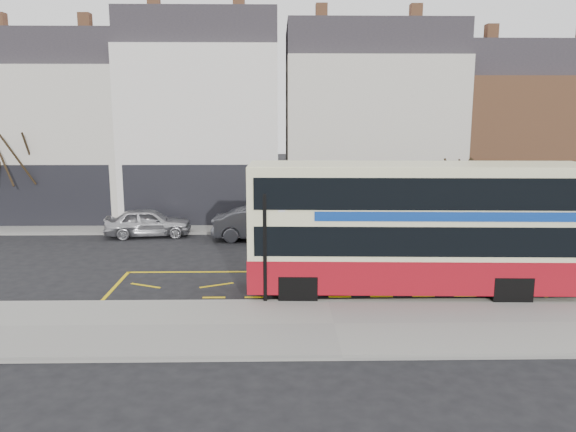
{
  "coord_description": "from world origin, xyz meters",
  "views": [
    {
      "loc": [
        -1.52,
        -16.68,
        5.84
      ],
      "look_at": [
        -1.17,
        2.0,
        2.31
      ],
      "focal_mm": 35.0,
      "sensor_mm": 36.0,
      "label": 1
    }
  ],
  "objects_px": {
    "bus_stop_post": "(267,238)",
    "street_tree_left": "(15,144)",
    "double_decker_bus": "(417,227)",
    "car_silver": "(148,222)",
    "car_grey": "(262,224)",
    "car_white": "(529,219)",
    "street_tree_right": "(457,167)"
  },
  "relations": [
    {
      "from": "double_decker_bus",
      "to": "car_silver",
      "type": "distance_m",
      "value": 13.62
    },
    {
      "from": "double_decker_bus",
      "to": "bus_stop_post",
      "type": "xyz_separation_m",
      "value": [
        -4.72,
        -0.99,
        -0.11
      ]
    },
    {
      "from": "double_decker_bus",
      "to": "bus_stop_post",
      "type": "height_order",
      "value": "double_decker_bus"
    },
    {
      "from": "double_decker_bus",
      "to": "car_silver",
      "type": "relative_size",
      "value": 2.69
    },
    {
      "from": "car_grey",
      "to": "street_tree_right",
      "type": "bearing_deg",
      "value": -73.45
    },
    {
      "from": "bus_stop_post",
      "to": "car_white",
      "type": "relative_size",
      "value": 0.62
    },
    {
      "from": "street_tree_right",
      "to": "car_white",
      "type": "bearing_deg",
      "value": -27.57
    },
    {
      "from": "bus_stop_post",
      "to": "car_silver",
      "type": "xyz_separation_m",
      "value": [
        -5.75,
        9.57,
        -1.43
      ]
    },
    {
      "from": "car_silver",
      "to": "car_grey",
      "type": "height_order",
      "value": "car_grey"
    },
    {
      "from": "bus_stop_post",
      "to": "car_grey",
      "type": "relative_size",
      "value": 0.73
    },
    {
      "from": "car_silver",
      "to": "car_white",
      "type": "height_order",
      "value": "car_white"
    },
    {
      "from": "street_tree_left",
      "to": "car_silver",
      "type": "bearing_deg",
      "value": -16.12
    },
    {
      "from": "double_decker_bus",
      "to": "street_tree_right",
      "type": "xyz_separation_m",
      "value": [
        4.47,
        10.15,
        0.86
      ]
    },
    {
      "from": "car_silver",
      "to": "street_tree_left",
      "type": "xyz_separation_m",
      "value": [
        -6.79,
        1.96,
        3.53
      ]
    },
    {
      "from": "double_decker_bus",
      "to": "street_tree_right",
      "type": "relative_size",
      "value": 2.35
    },
    {
      "from": "car_grey",
      "to": "car_white",
      "type": "bearing_deg",
      "value": -83.82
    },
    {
      "from": "double_decker_bus",
      "to": "street_tree_left",
      "type": "relative_size",
      "value": 1.72
    },
    {
      "from": "bus_stop_post",
      "to": "car_grey",
      "type": "xyz_separation_m",
      "value": [
        -0.39,
        8.78,
        -1.36
      ]
    },
    {
      "from": "bus_stop_post",
      "to": "street_tree_left",
      "type": "relative_size",
      "value": 0.53
    },
    {
      "from": "car_silver",
      "to": "car_white",
      "type": "relative_size",
      "value": 0.75
    },
    {
      "from": "bus_stop_post",
      "to": "car_silver",
      "type": "height_order",
      "value": "bus_stop_post"
    },
    {
      "from": "street_tree_left",
      "to": "car_grey",
      "type": "bearing_deg",
      "value": -12.77
    },
    {
      "from": "car_grey",
      "to": "street_tree_right",
      "type": "xyz_separation_m",
      "value": [
        9.58,
        2.37,
        2.34
      ]
    },
    {
      "from": "bus_stop_post",
      "to": "car_white",
      "type": "distance_m",
      "value": 15.59
    },
    {
      "from": "double_decker_bus",
      "to": "bus_stop_post",
      "type": "relative_size",
      "value": 3.23
    },
    {
      "from": "double_decker_bus",
      "to": "car_white",
      "type": "height_order",
      "value": "double_decker_bus"
    },
    {
      "from": "car_silver",
      "to": "street_tree_right",
      "type": "height_order",
      "value": "street_tree_right"
    },
    {
      "from": "bus_stop_post",
      "to": "street_tree_right",
      "type": "height_order",
      "value": "street_tree_right"
    },
    {
      "from": "car_silver",
      "to": "car_white",
      "type": "distance_m",
      "value": 18.0
    },
    {
      "from": "car_white",
      "to": "street_tree_left",
      "type": "xyz_separation_m",
      "value": [
        -24.79,
        1.98,
        3.44
      ]
    },
    {
      "from": "double_decker_bus",
      "to": "street_tree_right",
      "type": "height_order",
      "value": "street_tree_right"
    },
    {
      "from": "bus_stop_post",
      "to": "street_tree_left",
      "type": "xyz_separation_m",
      "value": [
        -12.54,
        11.53,
        2.1
      ]
    }
  ]
}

